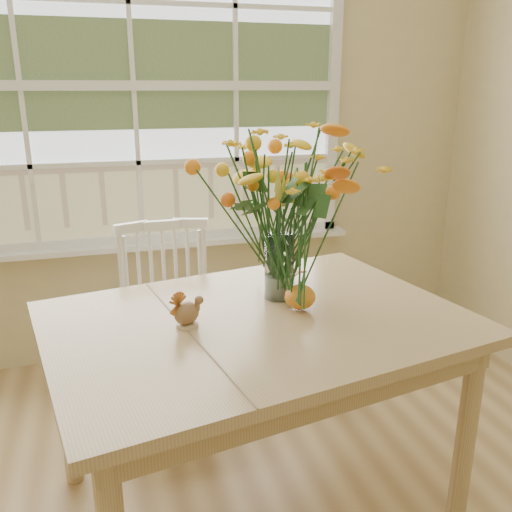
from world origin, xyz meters
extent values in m
cube|color=beige|center=(0.00, 2.25, 1.35)|extent=(4.00, 0.02, 2.70)
cube|color=silver|center=(0.00, 2.23, 1.55)|extent=(2.20, 0.00, 1.60)
cube|color=white|center=(0.00, 2.18, 0.69)|extent=(2.42, 0.12, 0.03)
cube|color=tan|center=(0.29, 0.88, 0.75)|extent=(1.60, 1.27, 0.04)
cube|color=tan|center=(0.29, 0.88, 0.68)|extent=(1.46, 1.13, 0.10)
cylinder|color=tan|center=(-0.40, 1.18, 0.36)|extent=(0.07, 0.07, 0.73)
cylinder|color=tan|center=(0.98, 0.58, 0.36)|extent=(0.07, 0.07, 0.73)
cylinder|color=tan|center=(0.83, 1.41, 0.36)|extent=(0.07, 0.07, 0.73)
cube|color=white|center=(0.06, 1.50, 0.44)|extent=(0.44, 0.42, 0.05)
cube|color=white|center=(0.05, 1.67, 0.68)|extent=(0.43, 0.05, 0.49)
cylinder|color=white|center=(-0.10, 1.34, 0.21)|extent=(0.04, 0.04, 0.42)
cylinder|color=white|center=(-0.11, 1.65, 0.21)|extent=(0.04, 0.04, 0.42)
cylinder|color=white|center=(0.23, 1.35, 0.21)|extent=(0.04, 0.04, 0.42)
cylinder|color=white|center=(0.22, 1.66, 0.21)|extent=(0.04, 0.04, 0.42)
cylinder|color=white|center=(0.42, 1.04, 0.89)|extent=(0.11, 0.11, 0.25)
ellipsoid|color=#C36617|center=(0.46, 0.91, 0.81)|extent=(0.11, 0.11, 0.09)
cylinder|color=#CCB78C|center=(0.04, 0.87, 0.77)|extent=(0.08, 0.08, 0.01)
ellipsoid|color=brown|center=(0.04, 0.87, 0.82)|extent=(0.12, 0.11, 0.08)
ellipsoid|color=#38160F|center=(0.50, 1.20, 0.81)|extent=(0.08, 0.08, 0.08)
camera|label=1|loc=(-0.20, -0.81, 1.54)|focal=38.00mm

